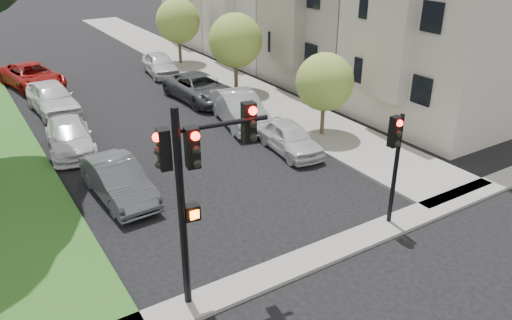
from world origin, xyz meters
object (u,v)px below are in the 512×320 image
small_tree_b (235,41)px  small_tree_c (178,21)px  car_parked_1 (239,109)px  traffic_signal_secondary (395,151)px  car_parked_7 (52,98)px  car_parked_5 (118,180)px  traffic_signal_main (195,172)px  small_tree_a (325,82)px  car_parked_8 (32,76)px  car_parked_6 (70,136)px  car_parked_3 (160,64)px  car_parked_0 (290,137)px  car_parked_2 (200,88)px

small_tree_b → small_tree_c: size_ratio=1.01×
small_tree_c → car_parked_1: size_ratio=0.94×
traffic_signal_secondary → car_parked_7: bearing=111.4°
traffic_signal_secondary → car_parked_5: traffic_signal_secondary is taller
traffic_signal_main → traffic_signal_secondary: traffic_signal_main is taller
small_tree_a → car_parked_5: size_ratio=0.91×
traffic_signal_main → car_parked_7: traffic_signal_main is taller
traffic_signal_main → car_parked_5: size_ratio=1.25×
car_parked_8 → car_parked_7: bearing=-101.1°
car_parked_6 → car_parked_8: bearing=95.4°
car_parked_3 → car_parked_6: size_ratio=0.94×
small_tree_c → car_parked_8: bearing=-177.4°
small_tree_c → car_parked_8: 9.97m
traffic_signal_secondary → car_parked_5: 9.37m
car_parked_0 → small_tree_c: bearing=87.9°
car_parked_6 → car_parked_0: bearing=-25.7°
traffic_signal_secondary → car_parked_2: bearing=87.5°
car_parked_5 → car_parked_7: 10.57m
car_parked_1 → car_parked_6: size_ratio=1.07×
car_parked_1 → car_parked_8: bearing=133.0°
small_tree_a → car_parked_1: (-2.41, 3.32, -1.77)m
car_parked_8 → car_parked_2: bearing=-57.0°
car_parked_2 → car_parked_1: bearing=-94.1°
small_tree_b → car_parked_8: small_tree_b is taller
car_parked_5 → car_parked_1: bearing=26.0°
traffic_signal_secondary → car_parked_0: traffic_signal_secondary is taller
car_parked_2 → traffic_signal_main: bearing=-120.0°
car_parked_3 → small_tree_c: bearing=46.4°
car_parked_5 → car_parked_6: size_ratio=0.95×
car_parked_6 → car_parked_2: bearing=29.4°
small_tree_b → car_parked_3: 6.71m
small_tree_a → small_tree_c: 15.47m
car_parked_5 → car_parked_7: car_parked_7 is taller
car_parked_3 → car_parked_6: bearing=-123.2°
car_parked_0 → traffic_signal_secondary: bearing=-91.0°
car_parked_8 → car_parked_3: bearing=-21.9°
small_tree_b → traffic_signal_secondary: (-3.03, -14.77, -0.37)m
traffic_signal_secondary → car_parked_1: size_ratio=0.79×
small_tree_b → traffic_signal_main: traffic_signal_main is taller
car_parked_8 → traffic_signal_secondary: bearing=-84.9°
traffic_signal_secondary → car_parked_1: bearing=86.6°
small_tree_a → car_parked_6: bearing=155.9°
car_parked_0 → car_parked_2: size_ratio=0.73×
traffic_signal_main → car_parked_2: bearing=63.7°
small_tree_c → car_parked_6: size_ratio=1.01×
car_parked_5 → traffic_signal_secondary: bearing=-46.3°
traffic_signal_secondary → car_parked_6: 13.65m
small_tree_b → car_parked_0: 9.00m
traffic_signal_main → car_parked_5: bearing=90.9°
car_parked_2 → car_parked_8: 10.41m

